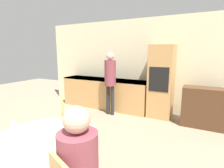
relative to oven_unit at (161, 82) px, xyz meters
The scene contains 9 objects.
wall_back 0.68m from the oven_unit, 143.98° to the left, with size 6.80×0.05×2.60m.
kitchen_counter 1.74m from the oven_unit, behind, with size 2.68×0.60×0.88m.
oven_unit is the anchor object (origin of this frame).
sideboard 1.21m from the oven_unit, 11.36° to the right, with size 1.05×0.45×0.90m.
dining_table 3.36m from the oven_unit, 99.18° to the right, with size 1.15×1.15×0.77m.
chair_far_left 2.84m from the oven_unit, 111.59° to the right, with size 0.57×0.57×0.98m.
person_standing 1.33m from the oven_unit, 158.00° to the right, with size 0.30×0.30×1.68m.
cup 3.48m from the oven_unit, 107.04° to the right, with size 0.06×0.06×0.09m.
salt_shaker 3.56m from the oven_unit, 94.33° to the right, with size 0.03×0.03×0.09m.
Camera 1 is at (1.38, 0.24, 1.67)m, focal length 28.00 mm.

